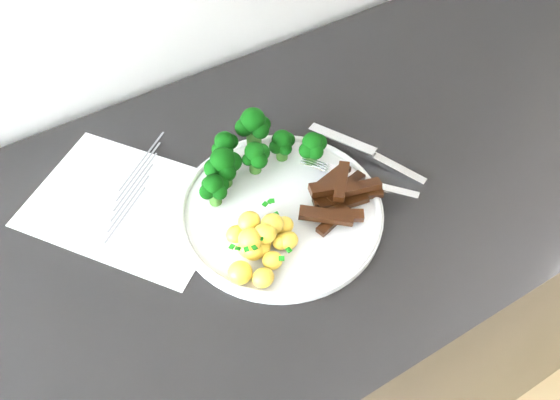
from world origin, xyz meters
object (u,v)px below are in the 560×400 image
at_px(beef_strips, 341,197).
at_px(fork, 361,180).
at_px(recipe_paper, 129,204).
at_px(knife, 381,160).
at_px(counter, 304,326).
at_px(potatoes, 259,242).
at_px(plate, 280,210).
at_px(broccoli, 251,151).

relative_size(beef_strips, fork, 0.89).
height_order(recipe_paper, knife, knife).
bearing_deg(beef_strips, counter, 98.54).
xyz_separation_m(potatoes, knife, (0.23, 0.04, -0.02)).
relative_size(potatoes, beef_strips, 0.86).
relative_size(potatoes, knife, 0.63).
height_order(plate, potatoes, potatoes).
height_order(counter, plate, plate).
height_order(plate, beef_strips, beef_strips).
height_order(plate, broccoli, broccoli).
height_order(potatoes, knife, potatoes).
height_order(plate, knife, knife).
xyz_separation_m(broccoli, knife, (0.17, -0.08, -0.04)).
height_order(fork, knife, fork).
distance_m(broccoli, potatoes, 0.14).
bearing_deg(counter, potatoes, -153.15).
bearing_deg(fork, plate, 169.80).
height_order(beef_strips, fork, beef_strips).
distance_m(broccoli, beef_strips, 0.14).
distance_m(fork, knife, 0.06).
xyz_separation_m(recipe_paper, fork, (0.29, -0.14, 0.02)).
bearing_deg(knife, fork, -156.98).
height_order(recipe_paper, broccoli, broccoli).
relative_size(potatoes, fork, 0.76).
distance_m(beef_strips, knife, 0.10).
bearing_deg(counter, broccoli, 136.92).
height_order(beef_strips, knife, beef_strips).
height_order(counter, beef_strips, beef_strips).
height_order(recipe_paper, fork, fork).
height_order(potatoes, beef_strips, potatoes).
xyz_separation_m(counter, potatoes, (-0.13, -0.06, 0.47)).
distance_m(recipe_paper, broccoli, 0.19).
bearing_deg(beef_strips, recipe_paper, 147.94).
bearing_deg(potatoes, beef_strips, 4.48).
xyz_separation_m(counter, knife, (0.11, -0.02, 0.46)).
bearing_deg(counter, recipe_paper, 156.96).
bearing_deg(plate, fork, -10.20).
bearing_deg(knife, plate, -179.66).
bearing_deg(knife, beef_strips, -160.70).
distance_m(broccoli, knife, 0.19).
relative_size(recipe_paper, broccoli, 1.67).
distance_m(recipe_paper, knife, 0.37).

